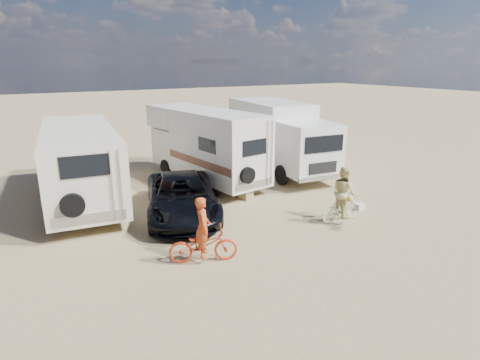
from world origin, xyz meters
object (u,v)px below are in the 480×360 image
dark_suv (182,196)px  rider_woman (343,197)px  bike_parked (298,165)px  cooler (197,227)px  bike_woman (342,207)px  rider_man (203,233)px  crate (246,194)px  bike_man (203,245)px  box_truck (280,137)px  rv_main (205,146)px  rv_left (81,165)px

dark_suv → rider_woman: (4.60, -3.34, 0.16)m
bike_parked → cooler: (-7.21, -3.90, -0.25)m
bike_woman → rider_man: (-5.47, -0.22, 0.35)m
bike_parked → crate: bearing=111.3°
rider_man → bike_man: bearing=22.1°
bike_man → dark_suv: bearing=8.5°
box_truck → bike_man: 10.34m
rv_main → dark_suv: (-2.69, -3.57, -0.92)m
rider_woman → crate: size_ratio=3.86×
bike_parked → crate: (-4.02, -1.70, -0.32)m
rv_left → cooler: size_ratio=12.86×
rv_left → cooler: rv_left is taller
rv_left → rider_man: 7.33m
rv_left → bike_woman: 10.09m
box_truck → rv_main: bearing=-176.7°
bike_woman → cooler: size_ratio=2.71×
box_truck → crate: size_ratio=16.17×
box_truck → rider_man: box_truck is taller
rv_left → bike_woman: bearing=-35.9°
rv_left → rider_man: size_ratio=4.65×
bike_man → cooler: bearing=2.8°
rv_main → dark_suv: rv_main is taller
bike_man → rv_main: bearing=-4.4°
dark_suv → bike_man: dark_suv is taller
box_truck → bike_man: size_ratio=3.93×
rider_man → crate: (3.81, 3.95, -0.67)m
rv_main → rv_left: 5.45m
rv_main → crate: bearing=-93.0°
rv_left → bike_woman: (7.36, -6.83, -0.96)m
bike_man → rider_woman: 5.48m
rv_left → crate: size_ratio=17.30×
box_truck → cooler: (-7.01, -5.13, -1.46)m
rv_left → rider_woman: rv_left is taller
rv_left → rv_main: bearing=7.8°
bike_woman → box_truck: bearing=-12.2°
bike_woman → cooler: bearing=78.3°
rider_man → cooler: rider_man is taller
cooler → rv_left: bearing=133.8°
box_truck → cooler: box_truck is taller
box_truck → cooler: bearing=-136.9°
rv_main → box_truck: size_ratio=0.94×
bike_man → box_truck: bearing=-25.8°
dark_suv → cooler: size_ratio=8.46×
cooler → bike_woman: bearing=1.1°
rv_left → bike_woman: size_ratio=4.74×
box_truck → dark_suv: (-6.76, -3.32, -0.98)m
rv_left → crate: 6.62m
rv_left → rider_woman: bearing=-35.9°
rv_left → box_truck: box_truck is taller
rv_left → dark_suv: (2.76, -3.49, -0.74)m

